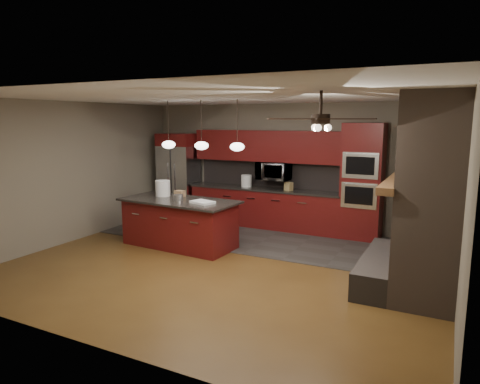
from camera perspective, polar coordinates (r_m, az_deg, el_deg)
The scene contains 22 objects.
ground at distance 7.40m, azimuth -1.82°, elevation -9.63°, with size 7.00×7.00×0.00m, color brown.
ceiling at distance 7.00m, azimuth -1.94°, elevation 12.56°, with size 7.00×6.00×0.02m, color white.
back_wall at distance 9.79m, azimuth 6.57°, elevation 3.46°, with size 7.00×0.02×2.80m, color #6C6457.
right_wall at distance 6.22m, azimuth 27.71°, elevation -1.12°, with size 0.02×6.00×2.80m, color #6C6457.
left_wall at distance 9.26m, azimuth -21.29°, elevation 2.51°, with size 0.02×6.00×2.80m, color #6C6457.
slate_tile_patch at distance 8.95m, azimuth 3.73°, elevation -6.18°, with size 7.00×2.40×0.01m, color #34322F.
fireplace_column at distance 6.64m, azimuth 23.62°, elevation -1.11°, with size 1.30×2.10×2.80m.
back_cabinetry at distance 9.79m, azimuth 3.39°, elevation 0.52°, with size 3.59×0.64×2.20m.
oven_tower at distance 9.07m, azimuth 16.00°, elevation 1.33°, with size 0.80×0.63×2.38m.
microwave at distance 9.66m, azimuth 4.52°, elevation 2.82°, with size 0.73×0.41×0.50m, color silver.
refrigerator at distance 10.76m, azimuth -8.07°, elevation 2.12°, with size 0.90×0.75×2.11m.
kitchen_island at distance 8.40m, azimuth -8.06°, elevation -4.07°, with size 2.37×1.19×0.92m.
white_bucket at distance 8.74m, azimuth -10.26°, elevation 0.49°, with size 0.29×0.29×0.32m, color white.
paint_can at distance 8.19m, azimuth -8.22°, elevation -0.76°, with size 0.18×0.18×0.12m, color #B8B7BD.
paint_tray at distance 7.90m, azimuth -5.03°, elevation -1.36°, with size 0.42×0.29×0.04m, color white.
cardboard_box at distance 8.64m, azimuth -8.02°, elevation -0.20°, with size 0.19×0.14×0.12m, color #95714D.
counter_bucket at distance 9.92m, azimuth 0.87°, elevation 1.50°, with size 0.24×0.24×0.28m, color white.
counter_box at distance 9.47m, azimuth 6.50°, elevation 0.76°, with size 0.16×0.13×0.18m, color #A18953.
pendant_left at distance 8.48m, azimuth -9.49°, elevation 6.28°, with size 0.26×0.26×0.92m.
pendant_center at distance 8.06m, azimuth -5.16°, elevation 6.20°, with size 0.26×0.26×0.92m.
pendant_right at distance 7.69m, azimuth -0.38°, elevation 6.08°, with size 0.26×0.26×0.92m.
ceiling_fan at distance 5.56m, azimuth 10.69°, elevation 9.63°, with size 1.27×1.33×0.41m.
Camera 1 is at (3.35, -6.13, 2.44)m, focal length 32.00 mm.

